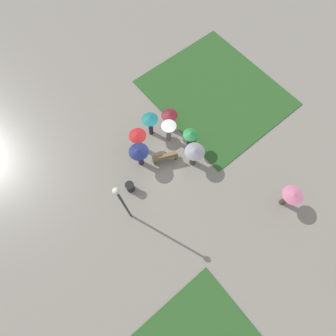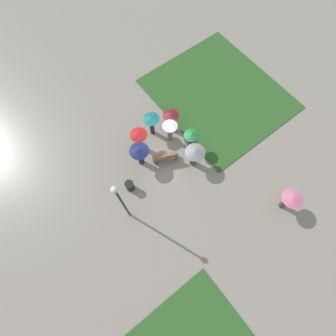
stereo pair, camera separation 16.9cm
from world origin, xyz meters
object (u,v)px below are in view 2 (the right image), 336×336
(lamp_post, at_px, (121,200))
(crowd_person_teal, at_px, (151,121))
(crowd_person_red, at_px, (139,136))
(crowd_person_grey, at_px, (195,154))
(crowd_person_navy, at_px, (140,152))
(crowd_person_maroon, at_px, (171,118))
(park_bench, at_px, (165,157))
(lone_walker_far_path, at_px, (291,200))
(trash_bin, at_px, (130,186))
(crowd_person_white, at_px, (170,129))
(crowd_person_green, at_px, (191,138))

(lamp_post, xyz_separation_m, crowd_person_teal, (-4.34, -3.65, -1.73))
(lamp_post, height_order, crowd_person_red, lamp_post)
(lamp_post, height_order, crowd_person_grey, lamp_post)
(lamp_post, relative_size, crowd_person_red, 2.70)
(crowd_person_teal, bearing_deg, crowd_person_navy, -99.73)
(lamp_post, relative_size, crowd_person_navy, 2.63)
(crowd_person_maroon, bearing_deg, crowd_person_navy, 51.26)
(crowd_person_navy, bearing_deg, park_bench, 143.38)
(park_bench, bearing_deg, lone_walker_far_path, 143.76)
(trash_bin, xyz_separation_m, crowd_person_navy, (-1.54, -0.99, 1.03))
(trash_bin, relative_size, crowd_person_navy, 0.43)
(lamp_post, relative_size, crowd_person_white, 2.76)
(crowd_person_white, bearing_deg, crowd_person_maroon, 157.64)
(crowd_person_red, bearing_deg, lone_walker_far_path, -48.29)
(crowd_person_navy, distance_m, crowd_person_green, 3.25)
(crowd_person_maroon, height_order, lone_walker_far_path, crowd_person_maroon)
(trash_bin, distance_m, crowd_person_white, 4.26)
(crowd_person_navy, distance_m, crowd_person_grey, 3.25)
(park_bench, distance_m, trash_bin, 2.81)
(crowd_person_navy, relative_size, crowd_person_maroon, 1.08)
(crowd_person_teal, bearing_deg, crowd_person_white, -16.32)
(crowd_person_navy, distance_m, crowd_person_teal, 2.27)
(crowd_person_grey, bearing_deg, crowd_person_teal, 123.11)
(park_bench, distance_m, lone_walker_far_path, 7.55)
(crowd_person_green, height_order, crowd_person_teal, crowd_person_teal)
(crowd_person_navy, height_order, crowd_person_green, crowd_person_navy)
(trash_bin, height_order, crowd_person_grey, crowd_person_grey)
(crowd_person_navy, bearing_deg, lone_walker_far_path, 120.37)
(crowd_person_grey, distance_m, lone_walker_far_path, 5.86)
(crowd_person_maroon, distance_m, crowd_person_green, 1.89)
(lone_walker_far_path, bearing_deg, crowd_person_white, -27.61)
(crowd_person_navy, height_order, lone_walker_far_path, crowd_person_navy)
(lamp_post, bearing_deg, crowd_person_red, -133.75)
(crowd_person_grey, bearing_deg, park_bench, 157.94)
(lone_walker_far_path, bearing_deg, crowd_person_green, -29.34)
(park_bench, distance_m, crowd_person_white, 1.78)
(crowd_person_maroon, height_order, crowd_person_red, crowd_person_red)
(park_bench, bearing_deg, lamp_post, 45.87)
(crowd_person_grey, bearing_deg, lone_walker_far_path, -44.43)
(lamp_post, bearing_deg, crowd_person_green, -167.08)
(park_bench, height_order, crowd_person_green, crowd_person_green)
(park_bench, height_order, trash_bin, park_bench)
(crowd_person_green, bearing_deg, crowd_person_white, -86.76)
(crowd_person_white, distance_m, crowd_person_teal, 1.26)
(crowd_person_grey, relative_size, lone_walker_far_path, 1.04)
(crowd_person_maroon, bearing_deg, park_bench, 79.67)
(crowd_person_red, bearing_deg, crowd_person_navy, -108.78)
(crowd_person_white, bearing_deg, crowd_person_green, 45.70)
(lamp_post, height_order, crowd_person_maroon, lamp_post)
(crowd_person_white, relative_size, crowd_person_green, 0.99)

